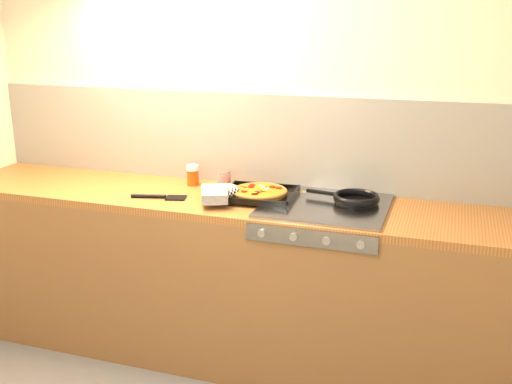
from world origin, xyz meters
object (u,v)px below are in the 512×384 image
(pizza_on_tray, at_px, (247,192))
(tomato_can, at_px, (224,181))
(juice_glass, at_px, (193,175))
(frying_pan, at_px, (355,199))

(pizza_on_tray, distance_m, tomato_can, 0.22)
(juice_glass, bearing_deg, pizza_on_tray, -24.34)
(frying_pan, relative_size, juice_glass, 3.47)
(tomato_can, bearing_deg, juice_glass, 167.86)
(pizza_on_tray, xyz_separation_m, frying_pan, (0.53, 0.08, -0.01))
(pizza_on_tray, height_order, frying_pan, pizza_on_tray)
(frying_pan, relative_size, tomato_can, 3.60)
(pizza_on_tray, distance_m, juice_glass, 0.41)
(frying_pan, distance_m, juice_glass, 0.91)
(pizza_on_tray, distance_m, frying_pan, 0.54)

